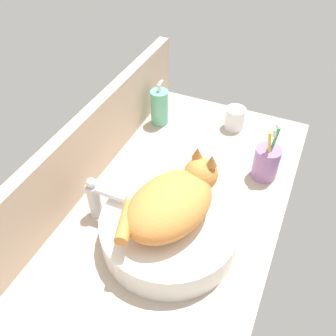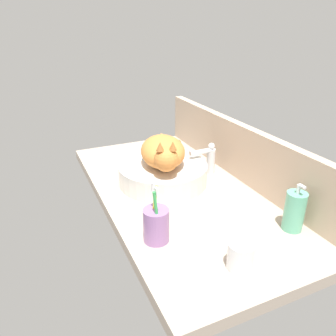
{
  "view_description": "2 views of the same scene",
  "coord_description": "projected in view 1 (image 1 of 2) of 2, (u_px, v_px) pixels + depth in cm",
  "views": [
    {
      "loc": [
        -61.55,
        -26.78,
        80.96
      ],
      "look_at": [
        6.01,
        3.08,
        11.29
      ],
      "focal_mm": 40.0,
      "sensor_mm": 36.0,
      "label": 1
    },
    {
      "loc": [
        100.3,
        -50.09,
        59.91
      ],
      "look_at": [
        -2.05,
        -3.87,
        8.92
      ],
      "focal_mm": 35.0,
      "sensor_mm": 36.0,
      "label": 2
    }
  ],
  "objects": [
    {
      "name": "ground_plane",
      "position": [
        169.0,
        218.0,
        1.06
      ],
      "size": [
        116.38,
        58.84,
        4.0
      ],
      "primitive_type": "cube",
      "color": "#B2A08E"
    },
    {
      "name": "backsplash_panel",
      "position": [
        79.0,
        158.0,
        1.05
      ],
      "size": [
        116.38,
        3.6,
        22.34
      ],
      "primitive_type": "cube",
      "color": "tan",
      "rests_on": "ground_plane"
    },
    {
      "name": "sink_basin",
      "position": [
        169.0,
        230.0,
        0.95
      ],
      "size": [
        35.05,
        35.05,
        8.08
      ],
      "primitive_type": "cylinder",
      "color": "silver",
      "rests_on": "ground_plane"
    },
    {
      "name": "cat",
      "position": [
        173.0,
        201.0,
        0.89
      ],
      "size": [
        30.4,
        23.8,
        14.0
      ],
      "color": "orange",
      "rests_on": "sink_basin"
    },
    {
      "name": "faucet",
      "position": [
        97.0,
        197.0,
        0.99
      ],
      "size": [
        3.6,
        11.81,
        13.6
      ],
      "color": "silver",
      "rests_on": "ground_plane"
    },
    {
      "name": "soap_dispenser",
      "position": [
        160.0,
        107.0,
        1.31
      ],
      "size": [
        6.24,
        6.24,
        16.05
      ],
      "color": "#60B793",
      "rests_on": "ground_plane"
    },
    {
      "name": "toothbrush_cup",
      "position": [
        266.0,
        162.0,
        1.12
      ],
      "size": [
        7.7,
        7.7,
        18.67
      ],
      "color": "#996BA8",
      "rests_on": "ground_plane"
    },
    {
      "name": "water_glass",
      "position": [
        235.0,
        119.0,
        1.31
      ],
      "size": [
        7.02,
        7.02,
        7.66
      ],
      "color": "white",
      "rests_on": "ground_plane"
    }
  ]
}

